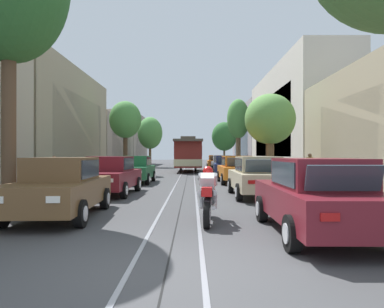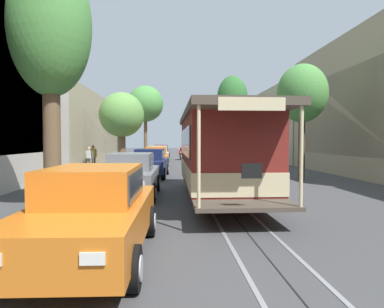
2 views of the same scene
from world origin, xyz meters
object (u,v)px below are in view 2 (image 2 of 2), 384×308
Objects in this scene: parked_car_orange_sixth_right at (93,212)px; parked_car_navy_fourth_right at (150,163)px; street_tree_kerb_left_second at (302,94)px; motorcycle_with_rider at (181,154)px; street_tree_kerb_right_mid at (50,30)px; parked_car_maroon_second_left at (224,154)px; fire_hydrant at (227,155)px; pedestrian_on_left_pavement at (93,156)px; parked_car_grey_fifth_right at (131,175)px; parked_car_maroon_near_right at (161,152)px; street_tree_kerb_right_second at (122,116)px; cable_car_trolley at (219,151)px; street_tree_kerb_right_near at (145,104)px; parked_car_green_mid_left at (234,157)px; street_tree_kerb_left_near at (232,99)px; pedestrian_crossing_far at (276,155)px; parked_car_brown_near_left at (217,152)px; pedestrian_on_right_pavement at (89,157)px; parked_car_orange_mid_right at (156,157)px; parked_car_beige_second_right at (159,154)px.

parked_car_navy_fourth_right is at bearing -90.47° from parked_car_orange_sixth_right.
street_tree_kerb_left_second is (-8.08, -11.29, 3.64)m from parked_car_orange_sixth_right.
street_tree_kerb_right_mid is at bearing 80.75° from motorcycle_with_rider.
parked_car_maroon_second_left is 5.24× the size of fire_hydrant.
parked_car_navy_fourth_right is 2.57× the size of pedestrian_on_left_pavement.
parked_car_grey_fifth_right is at bearing -88.83° from parked_car_orange_sixth_right.
parked_car_maroon_near_right is 1.00× the size of parked_car_grey_fifth_right.
parked_car_navy_fourth_right is 0.82× the size of street_tree_kerb_right_second.
cable_car_trolley is (-5.11, -1.96, -3.51)m from street_tree_kerb_right_mid.
street_tree_kerb_right_near reaches higher than street_tree_kerb_left_second.
pedestrian_on_left_pavement is at bearing 2.04° from parked_car_green_mid_left.
parked_car_navy_fourth_right is 20.29m from fire_hydrant.
cable_car_trolley is (4.67, 23.74, -4.83)m from street_tree_kerb_left_near.
cable_car_trolley is at bearing 65.91° from pedestrian_crossing_far.
parked_car_green_mid_left is at bearing -177.96° from pedestrian_on_left_pavement.
parked_car_orange_sixth_right is at bearing 96.84° from street_tree_kerb_right_second.
parked_car_green_mid_left is 1.00× the size of parked_car_orange_sixth_right.
parked_car_brown_near_left is 5.26× the size of fire_hydrant.
cable_car_trolley reaches higher than pedestrian_on_right_pavement.
street_tree_kerb_right_mid is (-0.08, 13.91, 1.38)m from street_tree_kerb_right_second.
parked_car_orange_mid_right is at bearing 97.80° from street_tree_kerb_right_near.
parked_car_maroon_near_right is 9.79m from street_tree_kerb_left_near.
parked_car_navy_fourth_right is 7.14m from pedestrian_on_left_pavement.
parked_car_navy_fourth_right and parked_car_orange_sixth_right have the same top height.
parked_car_orange_sixth_right is at bearing 65.09° from pedestrian_crossing_far.
street_tree_kerb_left_near is 5.57× the size of pedestrian_on_right_pavement.
street_tree_kerb_right_second is at bearing 87.98° from street_tree_kerb_right_near.
fire_hydrant is (-12.04, -13.69, -0.48)m from pedestrian_on_right_pavement.
parked_car_beige_second_right and parked_car_orange_sixth_right have the same top height.
street_tree_kerb_left_second reaches higher than motorcycle_with_rider.
pedestrian_on_left_pavement is (10.39, 6.10, 0.18)m from parked_car_maroon_second_left.
parked_car_grey_fifth_right is at bearing 71.30° from parked_car_maroon_second_left.
parked_car_orange_mid_right reaches higher than fire_hydrant.
parked_car_brown_near_left is 0.74× the size of street_tree_kerb_left_second.
parked_car_brown_near_left is 3.93m from motorcycle_with_rider.
street_tree_kerb_left_second is at bearing 147.02° from street_tree_kerb_right_second.
parked_car_orange_mid_right is 9.93m from pedestrian_crossing_far.
fire_hydrant is at bearing -124.44° from street_tree_kerb_right_second.
street_tree_kerb_right_second is (10.23, -6.64, -0.64)m from street_tree_kerb_left_second.
parked_car_orange_sixth_right is 2.74× the size of pedestrian_on_right_pavement.
street_tree_kerb_right_second is 6.44× the size of fire_hydrant.
street_tree_kerb_left_second is at bearing -125.61° from parked_car_orange_sixth_right.
street_tree_kerb_right_near reaches higher than parked_car_navy_fourth_right.
cable_car_trolley is at bearing 98.42° from parked_car_beige_second_right.
street_tree_kerb_right_mid is 15.16m from pedestrian_on_right_pavement.
parked_car_maroon_near_right is at bearing -108.41° from pedestrian_on_left_pavement.
street_tree_kerb_left_second is (-7.98, 1.88, 3.64)m from parked_car_navy_fourth_right.
street_tree_kerb_right_mid is (9.78, 25.69, -1.32)m from street_tree_kerb_left_near.
street_tree_kerb_right_near reaches higher than street_tree_kerb_right_mid.
parked_car_green_mid_left and parked_car_orange_sixth_right have the same top height.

